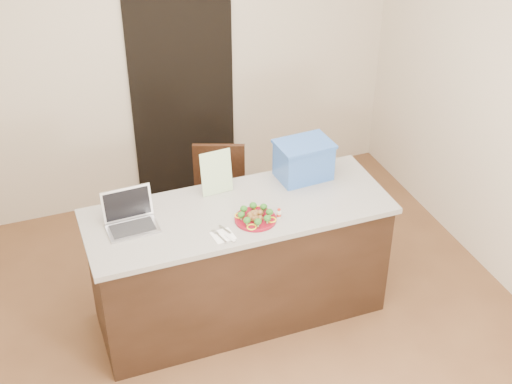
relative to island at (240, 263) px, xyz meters
name	(u,v)px	position (x,y,z in m)	size (l,w,h in m)	color
ground	(252,334)	(0.00, -0.25, -0.46)	(4.00, 4.00, 0.00)	brown
room_shell	(251,134)	(0.00, -0.25, 1.16)	(4.00, 4.00, 4.00)	white
doorway	(183,92)	(0.10, 1.73, 0.54)	(0.90, 0.02, 2.00)	black
island	(240,263)	(0.00, 0.00, 0.00)	(2.06, 0.76, 0.92)	black
plate	(255,219)	(0.06, -0.16, 0.47)	(0.27, 0.27, 0.02)	maroon
meatballs	(255,216)	(0.06, -0.16, 0.49)	(0.11, 0.11, 0.04)	brown
broccoli	(255,213)	(0.06, -0.16, 0.51)	(0.23, 0.23, 0.04)	#1C5216
pepper_rings	(255,218)	(0.06, -0.16, 0.48)	(0.24, 0.24, 0.01)	yellow
napkin	(223,236)	(-0.19, -0.25, 0.46)	(0.13, 0.13, 0.01)	white
fork	(219,235)	(-0.21, -0.24, 0.47)	(0.04, 0.16, 0.00)	#ACABAF
knife	(228,235)	(-0.16, -0.27, 0.47)	(0.06, 0.20, 0.01)	silver
yogurt_bottle	(279,214)	(0.22, -0.18, 0.48)	(0.03, 0.03, 0.07)	beige
laptop	(130,216)	(-0.71, 0.08, 0.52)	(0.34, 0.27, 0.23)	#B6B5BA
leaflet	(216,173)	(-0.07, 0.25, 0.62)	(0.22, 0.00, 0.32)	white
blue_box	(304,160)	(0.57, 0.22, 0.60)	(0.40, 0.30, 0.28)	#305CAF
chair	(224,194)	(0.14, 0.78, 0.06)	(0.52, 0.54, 0.92)	#371C10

